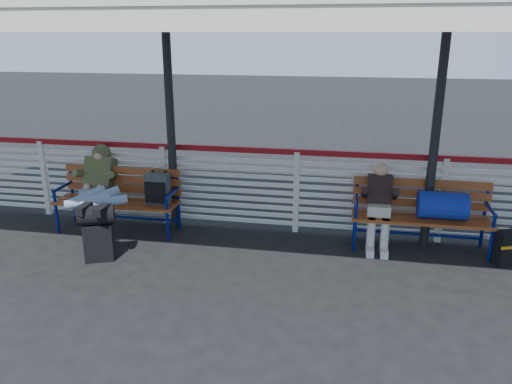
% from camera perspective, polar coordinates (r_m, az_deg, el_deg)
% --- Properties ---
extents(ground, '(60.00, 60.00, 0.00)m').
position_cam_1_polar(ground, '(5.71, 2.28, -11.58)').
color(ground, black).
rests_on(ground, ground).
extents(fence, '(12.08, 0.08, 1.24)m').
position_cam_1_polar(fence, '(7.19, 4.64, 0.39)').
color(fence, silver).
rests_on(fence, ground).
extents(canopy, '(12.60, 3.60, 3.16)m').
position_cam_1_polar(canopy, '(5.85, 4.03, 20.10)').
color(canopy, silver).
rests_on(canopy, ground).
extents(luggage_stack, '(0.51, 0.40, 0.74)m').
position_cam_1_polar(luggage_stack, '(6.66, -17.66, -4.23)').
color(luggage_stack, black).
rests_on(luggage_stack, ground).
extents(bench_left, '(1.80, 0.56, 0.92)m').
position_cam_1_polar(bench_left, '(7.46, -14.20, -0.02)').
color(bench_left, '#933E1C').
rests_on(bench_left, ground).
extents(bench_right, '(1.80, 0.56, 0.92)m').
position_cam_1_polar(bench_right, '(6.98, 19.51, -1.64)').
color(bench_right, '#933E1C').
rests_on(bench_right, ground).
extents(traveler_man, '(0.94, 1.63, 0.77)m').
position_cam_1_polar(traveler_man, '(7.29, -17.75, -0.07)').
color(traveler_man, '#8395B0').
rests_on(traveler_man, ground).
extents(companion_person, '(0.32, 0.66, 1.15)m').
position_cam_1_polar(companion_person, '(6.87, 13.89, -1.48)').
color(companion_person, beige).
rests_on(companion_person, ground).
extents(suitcase_side, '(0.36, 0.30, 0.44)m').
position_cam_1_polar(suitcase_side, '(7.05, 26.88, -5.70)').
color(suitcase_side, black).
rests_on(suitcase_side, ground).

